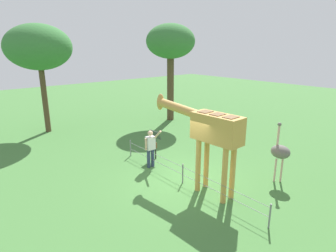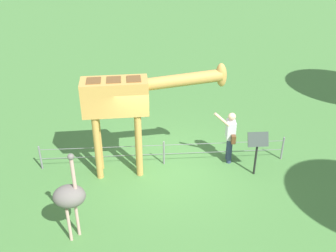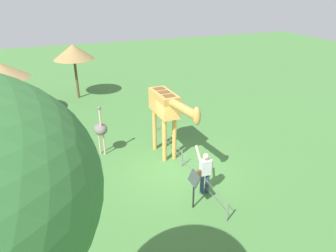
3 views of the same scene
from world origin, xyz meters
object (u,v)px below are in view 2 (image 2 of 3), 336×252
ostrich (70,196)px  giraffe (128,101)px  visitor (230,134)px  info_sign (257,145)px

ostrich → giraffe: bearing=63.8°
giraffe → visitor: (2.85, 0.29, -1.29)m
ostrich → info_sign: (4.68, 2.10, -0.23)m
visitor → ostrich: (-4.09, -2.80, 0.27)m
giraffe → info_sign: bearing=-6.8°
giraffe → info_sign: 3.68m
visitor → info_sign: (0.59, -0.70, 0.05)m
giraffe → visitor: bearing=5.8°
info_sign → giraffe: bearing=173.2°
giraffe → ostrich: size_ratio=1.68×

